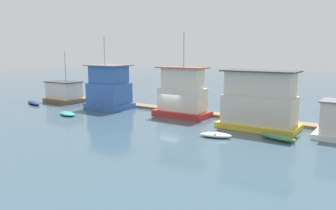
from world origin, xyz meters
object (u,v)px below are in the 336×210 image
at_px(houseboat_blue, 109,89).
at_px(mooring_post_near_left, 266,118).
at_px(dinghy_navy, 34,103).
at_px(houseboat_red, 182,95).
at_px(houseboat_yellow, 259,102).
at_px(dinghy_white, 216,135).
at_px(houseboat_brown, 64,92).
at_px(mooring_post_near_right, 119,101).
at_px(dinghy_teal, 67,114).
at_px(dinghy_green, 278,137).
at_px(mooring_post_centre, 96,98).

relative_size(houseboat_blue, mooring_post_near_left, 7.32).
relative_size(houseboat_blue, dinghy_navy, 2.12).
relative_size(houseboat_red, houseboat_yellow, 1.29).
xyz_separation_m(houseboat_yellow, mooring_post_near_left, (-0.00, 2.18, -1.90)).
xyz_separation_m(houseboat_blue, dinghy_white, (17.74, -5.47, -2.31)).
relative_size(houseboat_brown, dinghy_white, 2.51).
bearing_deg(houseboat_blue, houseboat_brown, 179.54).
bearing_deg(mooring_post_near_right, dinghy_teal, -92.55).
bearing_deg(houseboat_yellow, dinghy_white, -109.36).
height_order(dinghy_green, mooring_post_near_left, mooring_post_near_left).
bearing_deg(mooring_post_near_left, mooring_post_near_right, 180.00).
distance_m(houseboat_brown, dinghy_green, 31.53).
relative_size(houseboat_blue, houseboat_red, 0.97).
bearing_deg(houseboat_blue, houseboat_red, 4.41).
distance_m(houseboat_brown, houseboat_red, 19.55).
relative_size(houseboat_brown, dinghy_navy, 1.68).
relative_size(houseboat_red, dinghy_navy, 2.18).
bearing_deg(houseboat_red, houseboat_yellow, -6.62).
xyz_separation_m(houseboat_red, mooring_post_near_right, (-10.67, 1.13, -1.73)).
height_order(dinghy_green, mooring_post_near_right, mooring_post_near_right).
xyz_separation_m(houseboat_yellow, dinghy_navy, (-30.51, -3.35, -2.29)).
height_order(dinghy_teal, mooring_post_near_right, mooring_post_near_right).
relative_size(houseboat_yellow, mooring_post_near_right, 5.88).
bearing_deg(houseboat_brown, mooring_post_near_left, 3.72).
bearing_deg(dinghy_teal, houseboat_red, 32.43).
height_order(dinghy_navy, mooring_post_centre, mooring_post_centre).
bearing_deg(dinghy_navy, houseboat_red, 11.63).
distance_m(mooring_post_near_left, mooring_post_near_right, 19.78).
height_order(dinghy_navy, mooring_post_near_right, mooring_post_near_right).
bearing_deg(houseboat_brown, dinghy_green, -6.17).
height_order(houseboat_blue, houseboat_yellow, houseboat_blue).
xyz_separation_m(dinghy_navy, mooring_post_near_right, (10.72, 5.53, 0.38)).
distance_m(houseboat_yellow, dinghy_navy, 30.77).
relative_size(dinghy_navy, dinghy_white, 1.49).
relative_size(houseboat_yellow, mooring_post_near_left, 5.84).
height_order(houseboat_red, dinghy_navy, houseboat_red).
distance_m(houseboat_brown, houseboat_yellow, 28.65).
bearing_deg(dinghy_teal, mooring_post_near_right, 87.45).
xyz_separation_m(houseboat_brown, houseboat_blue, (9.05, -0.07, 1.10)).
height_order(dinghy_teal, dinghy_green, dinghy_green).
bearing_deg(houseboat_blue, dinghy_green, -8.46).
distance_m(dinghy_green, mooring_post_centre, 27.20).
distance_m(dinghy_navy, mooring_post_centre, 8.57).
xyz_separation_m(dinghy_navy, dinghy_green, (33.21, 0.28, 0.02)).
relative_size(houseboat_brown, houseboat_yellow, 0.99).
xyz_separation_m(dinghy_white, mooring_post_near_right, (-17.95, 7.40, 0.40)).
relative_size(dinghy_green, mooring_post_near_left, 2.74).
bearing_deg(dinghy_navy, mooring_post_near_right, 27.28).
bearing_deg(houseboat_brown, dinghy_navy, -117.17).
bearing_deg(dinghy_navy, houseboat_blue, 18.22).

